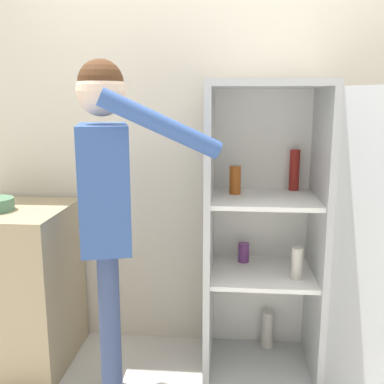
% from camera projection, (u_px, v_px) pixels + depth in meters
% --- Properties ---
extents(wall_back, '(7.00, 0.06, 2.55)m').
position_uv_depth(wall_back, '(214.00, 144.00, 2.72)').
color(wall_back, beige).
rests_on(wall_back, ground_plane).
extents(refrigerator, '(1.01, 1.08, 1.64)m').
position_uv_depth(refrigerator, '(288.00, 239.00, 2.38)').
color(refrigerator, '#B7BABC').
rests_on(refrigerator, ground_plane).
extents(person, '(0.74, 0.52, 1.72)m').
position_uv_depth(person, '(107.00, 190.00, 2.16)').
color(person, '#384770').
rests_on(person, ground_plane).
extents(counter, '(0.56, 0.63, 0.94)m').
position_uv_depth(counter, '(21.00, 286.00, 2.62)').
color(counter, tan).
rests_on(counter, ground_plane).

